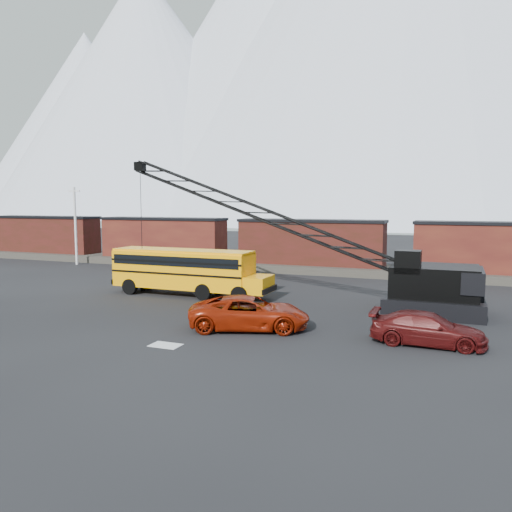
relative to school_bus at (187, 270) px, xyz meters
The scene contains 13 objects.
ground 8.70m from the school_bus, 56.58° to the right, with size 160.00×160.00×0.00m, color black.
mountain_ridge 290.44m from the school_bus, 87.74° to the left, with size 800.00×340.00×240.00m.
gravel_berm 15.68m from the school_bus, 72.52° to the left, with size 120.00×5.00×0.70m, color #4A453D.
boxcar_west_far 31.12m from the school_bus, 151.40° to the left, with size 13.70×3.10×4.17m.
boxcar_west_near 18.73m from the school_bus, 127.22° to the left, with size 13.70×3.10×4.17m.
boxcar_mid 15.64m from the school_bus, 72.52° to the left, with size 13.70×3.10×4.17m.
boxcar_east_near 25.51m from the school_bus, 35.75° to the left, with size 13.70×3.10×4.17m.
utility_pole 22.30m from the school_bus, 150.57° to the left, with size 1.40×0.24×8.00m.
snow_patch 12.39m from the school_bus, 64.96° to the right, with size 1.40×0.90×0.02m, color silver.
school_bus is the anchor object (origin of this frame).
red_pickup 10.35m from the school_bus, 42.62° to the right, with size 2.80×6.08×1.69m, color maroon.
maroon_suv 17.48m from the school_bus, 22.15° to the right, with size 2.06×5.08×1.47m, color #430C0C.
crawler_crane 7.75m from the school_bus, ahead, with size 22.86×4.20×9.45m.
Camera 1 is at (12.46, -22.88, 6.43)m, focal length 35.00 mm.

